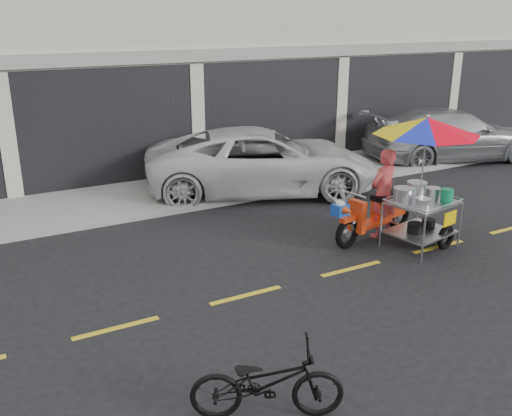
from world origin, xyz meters
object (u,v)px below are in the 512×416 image
near_bicycle (267,382)px  food_vendor_rig (409,163)px  white_pickup (262,161)px  silver_pickup (451,135)px

near_bicycle → food_vendor_rig: 5.68m
white_pickup → silver_pickup: 6.33m
near_bicycle → white_pickup: bearing=-2.8°
white_pickup → near_bicycle: (-3.91, -7.11, -0.34)m
silver_pickup → food_vendor_rig: food_vendor_rig is taller
silver_pickup → near_bicycle: size_ratio=3.16×
silver_pickup → near_bicycle: silver_pickup is taller
white_pickup → food_vendor_rig: food_vendor_rig is taller
silver_pickup → food_vendor_rig: 7.02m
white_pickup → silver_pickup: bearing=-68.0°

